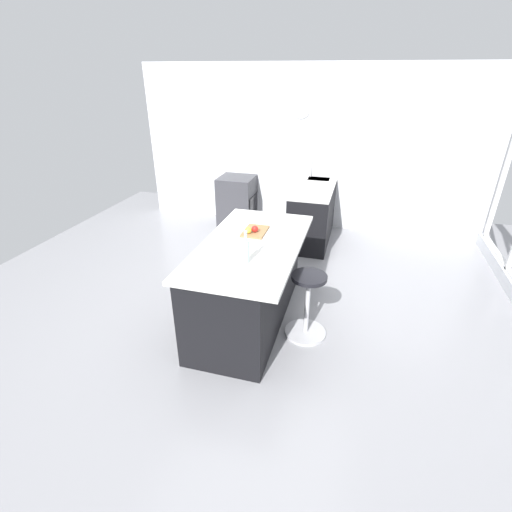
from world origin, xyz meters
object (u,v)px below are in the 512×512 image
(cutting_board, at_px, (255,231))
(oven_range, at_px, (237,201))
(water_bottle, at_px, (246,250))
(apple_red, at_px, (255,229))
(apple_yellow, at_px, (248,230))
(kitchen_island, at_px, (247,282))
(stool_by_window, at_px, (307,307))

(cutting_board, bearing_deg, oven_range, -157.04)
(water_bottle, bearing_deg, oven_range, -159.92)
(apple_red, xyz_separation_m, apple_yellow, (0.05, -0.06, -0.00))
(apple_yellow, bearing_deg, oven_range, -158.76)
(oven_range, height_order, kitchen_island, kitchen_island)
(cutting_board, xyz_separation_m, apple_red, (0.04, 0.01, 0.05))
(oven_range, height_order, cutting_board, cutting_board)
(oven_range, xyz_separation_m, stool_by_window, (2.84, 1.71, -0.09))
(oven_range, height_order, stool_by_window, oven_range)
(stool_by_window, bearing_deg, oven_range, -148.92)
(oven_range, relative_size, apple_yellow, 11.96)
(oven_range, bearing_deg, water_bottle, 20.08)
(kitchen_island, height_order, apple_yellow, apple_yellow)
(oven_range, relative_size, cutting_board, 2.40)
(kitchen_island, bearing_deg, apple_red, 176.18)
(stool_by_window, xyz_separation_m, water_bottle, (0.32, -0.56, 0.73))
(oven_range, height_order, water_bottle, water_bottle)
(kitchen_island, distance_m, apple_yellow, 0.56)
(kitchen_island, bearing_deg, cutting_board, 178.95)
(kitchen_island, bearing_deg, water_bottle, 15.95)
(stool_by_window, bearing_deg, kitchen_island, -98.28)
(stool_by_window, xyz_separation_m, apple_red, (-0.34, -0.66, 0.67))
(stool_by_window, distance_m, apple_yellow, 1.02)
(cutting_board, bearing_deg, apple_red, 14.14)
(oven_range, height_order, apple_yellow, apple_yellow)
(stool_by_window, bearing_deg, apple_yellow, -111.78)
(apple_red, height_order, apple_yellow, apple_red)
(kitchen_island, xyz_separation_m, apple_red, (-0.24, 0.02, 0.52))
(apple_red, relative_size, apple_yellow, 1.02)
(kitchen_island, relative_size, apple_red, 26.07)
(kitchen_island, bearing_deg, stool_by_window, 81.72)
(kitchen_island, xyz_separation_m, cutting_board, (-0.29, 0.01, 0.48))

